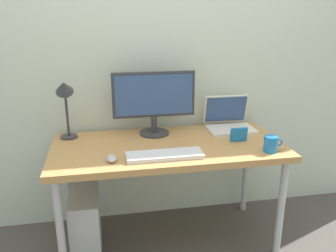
% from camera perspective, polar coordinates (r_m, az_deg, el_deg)
% --- Properties ---
extents(ground_plane, '(6.00, 6.00, 0.00)m').
position_cam_1_polar(ground_plane, '(2.55, 0.00, -17.90)').
color(ground_plane, '#4C4742').
extents(back_wall, '(4.40, 0.04, 2.60)m').
position_cam_1_polar(back_wall, '(2.47, -1.76, 13.42)').
color(back_wall, silver).
rests_on(back_wall, ground_plane).
extents(desk, '(1.44, 0.68, 0.71)m').
position_cam_1_polar(desk, '(2.24, 0.00, -4.42)').
color(desk, '#B7844C').
rests_on(desk, ground_plane).
extents(monitor, '(0.55, 0.20, 0.42)m').
position_cam_1_polar(monitor, '(2.33, -2.30, 4.39)').
color(monitor, '#333338').
rests_on(monitor, desk).
extents(laptop, '(0.32, 0.27, 0.23)m').
position_cam_1_polar(laptop, '(2.52, 9.81, 0.84)').
color(laptop, silver).
rests_on(laptop, desk).
extents(desk_lamp, '(0.11, 0.16, 0.41)m').
position_cam_1_polar(desk_lamp, '(2.30, -16.34, 4.66)').
color(desk_lamp, '#333338').
rests_on(desk_lamp, desk).
extents(keyboard, '(0.44, 0.14, 0.02)m').
position_cam_1_polar(keyboard, '(2.02, -0.52, -4.74)').
color(keyboard, silver).
rests_on(keyboard, desk).
extents(mouse, '(0.06, 0.09, 0.03)m').
position_cam_1_polar(mouse, '(1.99, -9.09, -5.19)').
color(mouse, '#B2B2B7').
rests_on(mouse, desk).
extents(coffee_mug, '(0.12, 0.08, 0.10)m').
position_cam_1_polar(coffee_mug, '(2.17, 16.29, -2.79)').
color(coffee_mug, '#1E72BF').
rests_on(coffee_mug, desk).
extents(photo_frame, '(0.11, 0.02, 0.09)m').
position_cam_1_polar(photo_frame, '(2.29, 11.36, -1.35)').
color(photo_frame, '#1E72BF').
rests_on(photo_frame, desk).
extents(computer_tower, '(0.18, 0.36, 0.42)m').
position_cam_1_polar(computer_tower, '(2.39, -13.16, -15.20)').
color(computer_tower, '#B2B2B7').
rests_on(computer_tower, ground_plane).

